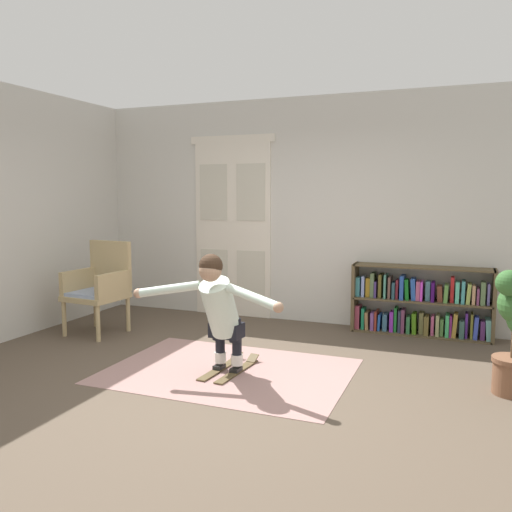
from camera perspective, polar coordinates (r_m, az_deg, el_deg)
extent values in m
plane|color=brown|center=(4.76, -2.97, -13.86)|extent=(7.20, 7.20, 0.00)
cube|color=beige|center=(6.91, 5.92, 4.83)|extent=(6.00, 0.10, 2.90)
cube|color=silver|center=(7.36, -4.49, 2.81)|extent=(0.55, 0.04, 2.35)
cube|color=beige|center=(7.32, -4.60, 6.84)|extent=(0.41, 0.01, 0.76)
cube|color=beige|center=(7.40, -4.52, -1.74)|extent=(0.41, 0.01, 0.64)
cube|color=silver|center=(7.13, -0.51, 2.71)|extent=(0.55, 0.04, 2.35)
cube|color=beige|center=(7.10, -0.57, 6.87)|extent=(0.41, 0.01, 0.76)
cube|color=beige|center=(7.18, -0.56, -1.98)|extent=(0.41, 0.01, 0.64)
cube|color=silver|center=(7.26, -2.58, 12.45)|extent=(1.22, 0.04, 0.10)
cube|color=gray|center=(5.14, -2.96, -12.24)|extent=(2.26, 1.62, 0.01)
cube|color=brown|center=(6.68, 10.59, -4.27)|extent=(0.04, 0.30, 0.83)
cube|color=brown|center=(6.58, 24.22, -4.93)|extent=(0.04, 0.30, 0.83)
cube|color=brown|center=(6.67, 17.23, -8.03)|extent=(1.57, 0.30, 0.02)
cube|color=brown|center=(6.58, 17.35, -4.63)|extent=(1.57, 0.30, 0.02)
cube|color=brown|center=(6.52, 17.47, -1.15)|extent=(1.57, 0.30, 0.02)
cube|color=#A03C53|center=(6.72, 10.94, -6.39)|extent=(0.05, 0.17, 0.29)
cube|color=#19754D|center=(6.71, 11.51, -6.54)|extent=(0.04, 0.17, 0.26)
cube|color=olive|center=(6.72, 11.92, -6.73)|extent=(0.05, 0.21, 0.22)
cube|color=#764792|center=(6.69, 12.46, -6.80)|extent=(0.04, 0.16, 0.22)
cube|color=maroon|center=(6.70, 12.86, -6.70)|extent=(0.03, 0.24, 0.23)
cube|color=blue|center=(6.70, 13.18, -6.88)|extent=(0.04, 0.19, 0.20)
cube|color=#345C78|center=(6.70, 13.77, -6.88)|extent=(0.05, 0.20, 0.20)
cube|color=purple|center=(6.67, 14.42, -6.77)|extent=(0.04, 0.17, 0.25)
cube|color=#1E742D|center=(6.67, 14.83, -6.56)|extent=(0.03, 0.18, 0.29)
cube|color=#2E334C|center=(6.67, 15.24, -6.71)|extent=(0.03, 0.20, 0.26)
cube|color=#653251|center=(6.64, 15.57, -6.69)|extent=(0.04, 0.19, 0.28)
cube|color=#2C6C3C|center=(6.64, 16.09, -7.07)|extent=(0.04, 0.18, 0.20)
cube|color=#417715|center=(6.63, 16.67, -6.91)|extent=(0.06, 0.18, 0.25)
cube|color=olive|center=(6.65, 17.38, -6.84)|extent=(0.05, 0.15, 0.26)
cube|color=brown|center=(6.63, 17.88, -7.05)|extent=(0.05, 0.21, 0.22)
cube|color=#CF598E|center=(6.65, 18.47, -7.03)|extent=(0.03, 0.17, 0.23)
cube|color=#969B64|center=(6.63, 18.96, -7.00)|extent=(0.04, 0.21, 0.25)
cube|color=#689C53|center=(6.65, 19.36, -7.20)|extent=(0.04, 0.15, 0.20)
cube|color=#3BAD63|center=(6.62, 19.89, -7.00)|extent=(0.04, 0.21, 0.26)
cube|color=#7F2570|center=(6.62, 20.21, -7.05)|extent=(0.03, 0.16, 0.25)
cube|color=olive|center=(6.62, 20.61, -6.94)|extent=(0.06, 0.18, 0.28)
cube|color=#32544E|center=(6.62, 21.26, -7.28)|extent=(0.05, 0.20, 0.21)
cube|color=#562897|center=(6.63, 21.70, -6.90)|extent=(0.03, 0.15, 0.29)
cube|color=olive|center=(6.62, 22.18, -6.95)|extent=(0.03, 0.19, 0.29)
cube|color=#3B4DBF|center=(6.62, 22.58, -7.11)|extent=(0.06, 0.16, 0.26)
cube|color=#532862|center=(6.63, 23.19, -7.30)|extent=(0.05, 0.15, 0.22)
cube|color=#6BB0A9|center=(6.64, 23.74, -7.21)|extent=(0.07, 0.22, 0.24)
cube|color=teal|center=(6.65, 10.99, -3.21)|extent=(0.05, 0.15, 0.23)
cube|color=#8095D0|center=(6.63, 11.51, -3.18)|extent=(0.04, 0.15, 0.25)
cube|color=olive|center=(6.64, 12.01, -3.28)|extent=(0.05, 0.14, 0.23)
cube|color=#516943|center=(6.63, 12.48, -3.01)|extent=(0.05, 0.19, 0.30)
cube|color=#3B2B65|center=(6.62, 12.80, -3.48)|extent=(0.03, 0.18, 0.20)
cube|color=brown|center=(6.62, 13.29, -3.10)|extent=(0.04, 0.22, 0.28)
cube|color=#458874|center=(6.60, 13.79, -3.13)|extent=(0.03, 0.21, 0.29)
cube|color=brown|center=(6.60, 14.23, -3.26)|extent=(0.03, 0.21, 0.26)
cube|color=#24444F|center=(6.58, 14.63, -3.57)|extent=(0.03, 0.19, 0.20)
cube|color=maroon|center=(6.58, 14.97, -3.45)|extent=(0.03, 0.15, 0.23)
cube|color=#23499D|center=(6.57, 15.48, -3.23)|extent=(0.05, 0.23, 0.29)
cube|color=#156C1F|center=(6.55, 15.95, -3.46)|extent=(0.06, 0.16, 0.25)
cube|color=#2750A3|center=(6.57, 16.62, -3.38)|extent=(0.07, 0.20, 0.26)
cube|color=#A94B74|center=(6.57, 17.08, -3.53)|extent=(0.04, 0.20, 0.23)
cube|color=#CA3CCF|center=(6.56, 17.42, -3.57)|extent=(0.03, 0.20, 0.23)
cube|color=teal|center=(6.57, 18.02, -3.56)|extent=(0.05, 0.15, 0.23)
cube|color=#350D55|center=(6.53, 18.51, -3.63)|extent=(0.04, 0.19, 0.23)
cube|color=brown|center=(6.57, 19.18, -3.81)|extent=(0.07, 0.16, 0.19)
cube|color=#4F823A|center=(6.54, 19.79, -3.76)|extent=(0.05, 0.21, 0.21)
cube|color=red|center=(6.55, 20.37, -3.38)|extent=(0.04, 0.14, 0.30)
cube|color=#55BF9D|center=(6.53, 20.85, -3.65)|extent=(0.04, 0.14, 0.25)
cube|color=teal|center=(6.55, 21.40, -3.60)|extent=(0.04, 0.22, 0.26)
cube|color=#94A94F|center=(6.54, 21.91, -3.75)|extent=(0.06, 0.18, 0.24)
cube|color=tan|center=(6.53, 22.38, -3.85)|extent=(0.03, 0.17, 0.22)
cube|color=#743A62|center=(6.55, 22.77, -3.98)|extent=(0.03, 0.20, 0.19)
cube|color=#557148|center=(6.53, 23.23, -3.69)|extent=(0.05, 0.16, 0.27)
cube|color=#827AD6|center=(6.56, 23.73, -3.76)|extent=(0.03, 0.15, 0.24)
cylinder|color=tan|center=(6.66, -19.94, -6.37)|extent=(0.05, 0.05, 0.42)
cylinder|color=tan|center=(6.31, -16.64, -6.98)|extent=(0.05, 0.05, 0.42)
cylinder|color=tan|center=(7.02, -16.88, -5.60)|extent=(0.05, 0.05, 0.42)
cylinder|color=tan|center=(6.69, -13.60, -6.12)|extent=(0.05, 0.05, 0.42)
cube|color=tan|center=(6.62, -16.83, -4.23)|extent=(0.65, 0.65, 0.06)
cube|color=#94A5C5|center=(6.61, -16.85, -3.80)|extent=(0.58, 0.58, 0.04)
cube|color=tan|center=(6.76, -15.38, -0.95)|extent=(0.60, 0.11, 0.60)
cube|color=tan|center=(6.77, -18.56, -2.58)|extent=(0.11, 0.56, 0.28)
cube|color=tan|center=(6.41, -15.12, -2.98)|extent=(0.11, 0.56, 0.28)
cylinder|color=brown|center=(5.02, 25.81, -11.53)|extent=(0.30, 0.30, 0.31)
sphere|color=#32612B|center=(4.72, 25.60, -2.64)|extent=(0.21, 0.21, 0.21)
cube|color=brown|center=(5.18, -3.86, -11.99)|extent=(0.14, 0.74, 0.01)
cube|color=brown|center=(5.45, -2.09, -10.67)|extent=(0.10, 0.12, 0.06)
cube|color=black|center=(5.15, -3.97, -11.80)|extent=(0.09, 0.13, 0.04)
cube|color=brown|center=(5.10, -2.06, -12.29)|extent=(0.14, 0.74, 0.01)
cube|color=brown|center=(5.37, -0.36, -10.93)|extent=(0.10, 0.12, 0.06)
cube|color=black|center=(5.07, -2.16, -12.09)|extent=(0.09, 0.13, 0.04)
cylinder|color=white|center=(5.14, -3.87, -10.81)|extent=(0.12, 0.12, 0.10)
cylinder|color=black|center=(5.09, -3.89, -8.66)|extent=(0.10, 0.10, 0.30)
cylinder|color=black|center=(5.03, -4.09, -7.73)|extent=(0.12, 0.12, 0.22)
cylinder|color=white|center=(5.06, -2.06, -11.09)|extent=(0.12, 0.12, 0.10)
cylinder|color=black|center=(5.00, -2.07, -8.91)|extent=(0.10, 0.10, 0.30)
cylinder|color=black|center=(4.95, -2.26, -7.97)|extent=(0.12, 0.12, 0.22)
cube|color=black|center=(4.99, -3.18, -7.94)|extent=(0.31, 0.20, 0.14)
cylinder|color=silver|center=(4.84, -3.85, -5.56)|extent=(0.31, 0.50, 0.59)
sphere|color=tan|center=(4.63, -4.94, -1.56)|extent=(0.21, 0.21, 0.20)
sphere|color=#382619|center=(4.63, -4.88, -1.05)|extent=(0.22, 0.22, 0.21)
cylinder|color=silver|center=(4.86, -9.39, -3.55)|extent=(0.59, 0.22, 0.17)
sphere|color=tan|center=(4.96, -12.55, -3.94)|extent=(0.10, 0.10, 0.09)
cylinder|color=silver|center=(4.44, -0.38, -4.44)|extent=(0.57, 0.29, 0.17)
sphere|color=tan|center=(4.26, 2.41, -5.54)|extent=(0.10, 0.10, 0.09)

